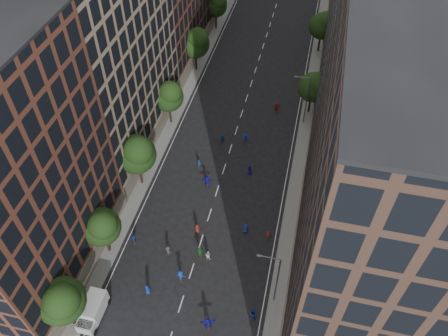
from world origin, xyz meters
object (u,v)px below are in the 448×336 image
(streetlamp_near, at_px, (275,278))
(streetlamp_far, at_px, (306,98))
(skater_2, at_px, (253,314))
(cargo_van, at_px, (93,311))
(skater_0, at_px, (148,290))

(streetlamp_near, height_order, streetlamp_far, same)
(streetlamp_far, bearing_deg, skater_2, -93.00)
(streetlamp_near, distance_m, cargo_van, 21.11)
(streetlamp_near, relative_size, cargo_van, 1.94)
(skater_0, bearing_deg, streetlamp_far, -103.58)
(streetlamp_far, distance_m, skater_0, 38.69)
(streetlamp_far, xyz_separation_m, skater_2, (-1.87, -35.68, -4.24))
(streetlamp_near, distance_m, skater_2, 5.35)
(cargo_van, height_order, skater_0, cargo_van)
(streetlamp_far, bearing_deg, cargo_van, -116.40)
(cargo_van, relative_size, skater_2, 2.51)
(cargo_van, height_order, skater_2, cargo_van)
(skater_0, relative_size, skater_2, 0.88)
(streetlamp_far, height_order, cargo_van, streetlamp_far)
(skater_2, bearing_deg, streetlamp_far, -85.84)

